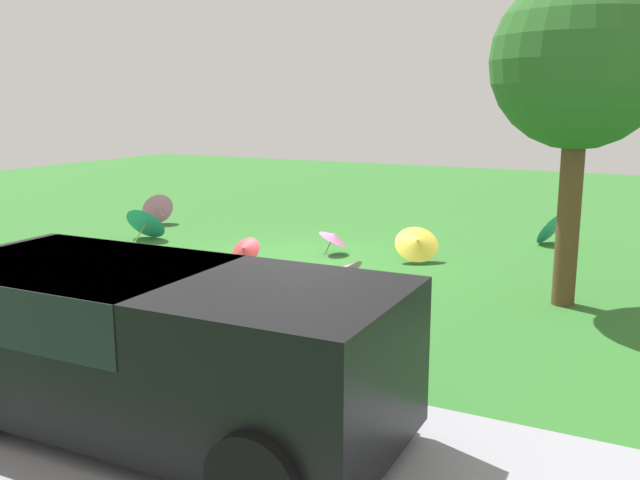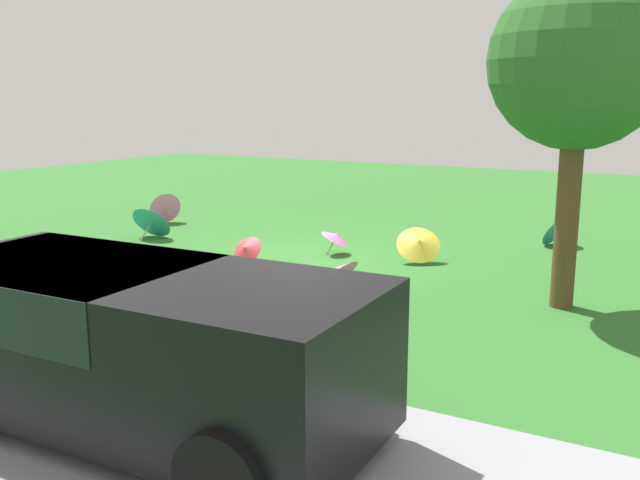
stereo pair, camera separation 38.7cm
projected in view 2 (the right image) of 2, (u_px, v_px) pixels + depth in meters
ground at (297, 262)px, 13.36m from camera, size 40.00×40.00×0.00m
van_dark at (126, 333)px, 6.54m from camera, size 4.64×2.21×1.53m
park_bench at (118, 267)px, 10.95m from camera, size 1.63×0.59×0.90m
shade_tree at (578, 63)px, 9.78m from camera, size 2.54×2.54×4.88m
parasol_teal_0 at (153, 220)px, 15.59m from camera, size 0.98×0.91×0.83m
parasol_pink_0 at (336, 237)px, 13.92m from camera, size 0.76×0.76×0.56m
parasol_yellow_0 at (419, 243)px, 13.18m from camera, size 1.08×1.03×0.73m
parasol_teal_1 at (554, 228)px, 14.78m from camera, size 0.81×0.93×0.75m
parasol_pink_1 at (164, 207)px, 17.48m from camera, size 0.76×0.87×0.80m
parasol_red_0 at (246, 249)px, 13.26m from camera, size 0.62×0.56×0.53m
parasol_pink_2 at (330, 275)px, 10.40m from camera, size 0.90×0.98×0.86m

